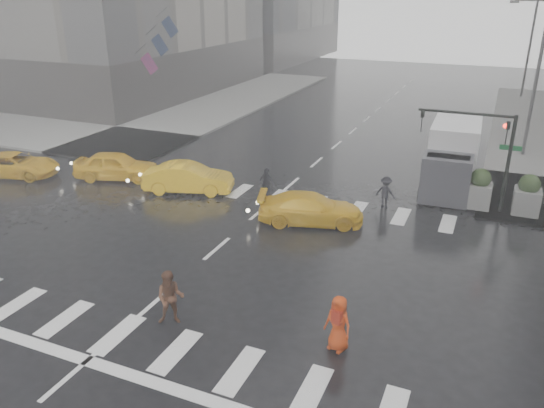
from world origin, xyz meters
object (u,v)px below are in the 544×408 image
at_px(pedestrian_orange, 338,323).
at_px(taxi_mid, 188,178).
at_px(taxi_front, 116,166).
at_px(box_truck, 452,155).
at_px(pedestrian_brown, 170,298).
at_px(traffic_signal_pole, 486,142).

relative_size(pedestrian_orange, taxi_mid, 0.38).
bearing_deg(taxi_front, box_truck, -89.81).
distance_m(pedestrian_brown, taxi_mid, 11.20).
height_order(pedestrian_brown, taxi_mid, pedestrian_brown).
height_order(taxi_front, box_truck, box_truck).
relative_size(pedestrian_brown, pedestrian_orange, 1.04).
distance_m(traffic_signal_pole, taxi_mid, 13.87).
bearing_deg(box_truck, taxi_mid, -155.91).
distance_m(taxi_front, box_truck, 17.26).
distance_m(pedestrian_orange, box_truck, 14.84).
height_order(traffic_signal_pole, pedestrian_brown, traffic_signal_pole).
bearing_deg(pedestrian_orange, traffic_signal_pole, 94.32).
relative_size(traffic_signal_pole, box_truck, 0.74).
distance_m(traffic_signal_pole, box_truck, 3.40).
bearing_deg(pedestrian_brown, traffic_signal_pole, 34.00).
xyz_separation_m(traffic_signal_pole, taxi_mid, (-13.30, -3.06, -2.50)).
xyz_separation_m(traffic_signal_pole, pedestrian_brown, (-7.87, -12.86, -2.35)).
xyz_separation_m(traffic_signal_pole, box_truck, (-1.51, 2.65, -1.49)).
relative_size(taxi_front, box_truck, 0.71).
bearing_deg(traffic_signal_pole, pedestrian_brown, -121.45).
xyz_separation_m(taxi_front, taxi_mid, (4.51, -0.13, -0.01)).
relative_size(taxi_mid, box_truck, 0.72).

